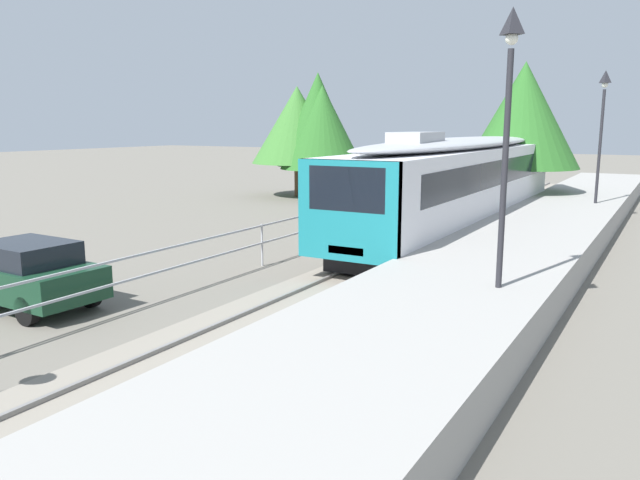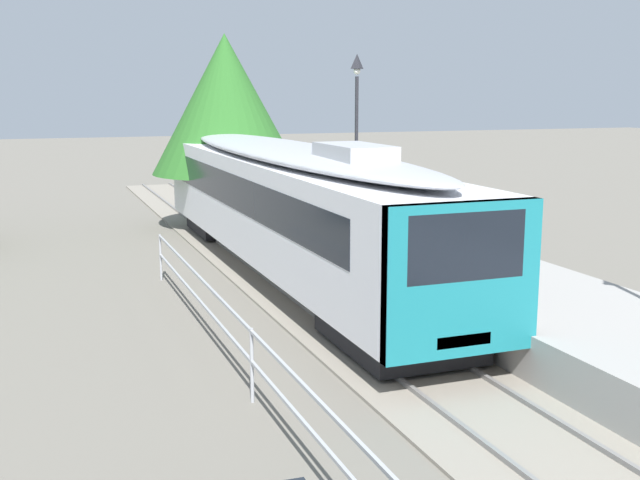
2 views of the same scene
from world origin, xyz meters
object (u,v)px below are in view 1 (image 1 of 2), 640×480
(platform_lamp_mid_platform, at_px, (509,97))
(parked_hatchback_dark_green, at_px, (23,273))
(platform_lamp_far_end, at_px, (603,112))
(commuter_train, at_px, (459,178))

(platform_lamp_mid_platform, distance_m, parked_hatchback_dark_green, 11.11)
(platform_lamp_far_end, xyz_separation_m, parked_hatchback_dark_green, (-9.74, -19.43, -3.83))
(platform_lamp_mid_platform, bearing_deg, parked_hatchback_dark_green, -159.11)
(platform_lamp_mid_platform, xyz_separation_m, parked_hatchback_dark_green, (-9.74, -3.72, -3.83))
(platform_lamp_far_end, relative_size, parked_hatchback_dark_green, 1.32)
(platform_lamp_far_end, bearing_deg, platform_lamp_mid_platform, -90.00)
(platform_lamp_far_end, height_order, parked_hatchback_dark_green, platform_lamp_far_end)
(parked_hatchback_dark_green, bearing_deg, platform_lamp_mid_platform, 20.89)
(commuter_train, distance_m, parked_hatchback_dark_green, 15.36)
(commuter_train, xyz_separation_m, parked_hatchback_dark_green, (-5.54, -14.26, -1.35))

